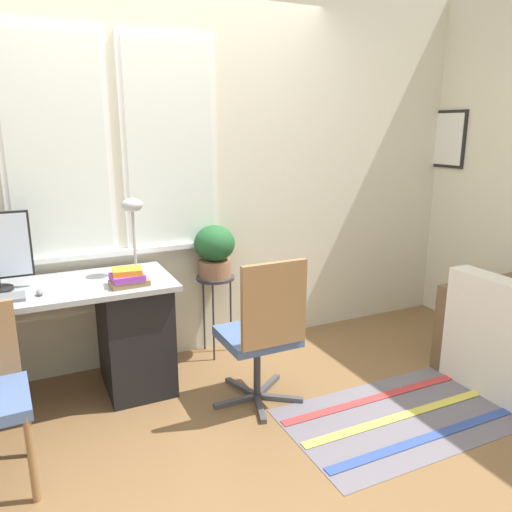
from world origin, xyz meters
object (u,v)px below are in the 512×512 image
Objects in this scene: desk_lamp at (133,219)px; book_stack at (128,278)px; mouse at (40,292)px; plant_stand at (215,285)px; potted_plant at (215,249)px; office_chair_swivel at (263,332)px.

book_stack is at bearing -114.50° from desk_lamp.
mouse is 0.11× the size of plant_stand.
plant_stand is at bearing 29.18° from book_stack.
book_stack is 0.79m from potted_plant.
potted_plant reaches higher than office_chair_swivel.
book_stack is at bearing -150.82° from potted_plant.
potted_plant is at bearing 17.24° from desk_lamp.
potted_plant is (0.00, 0.79, 0.33)m from office_chair_swivel.
book_stack reaches higher than mouse.
office_chair_swivel reaches higher than plant_stand.
office_chair_swivel reaches higher than book_stack.
book_stack is (-0.09, -0.20, -0.31)m from desk_lamp.
office_chair_swivel is 0.86m from potted_plant.
book_stack is 0.38× the size of plant_stand.
office_chair_swivel is 1.56× the size of plant_stand.
plant_stand is at bearing 17.24° from desk_lamp.
desk_lamp is 2.15× the size of book_stack.
plant_stand is (1.17, 0.36, -0.22)m from mouse.
potted_plant is (0.69, 0.39, 0.01)m from book_stack.
office_chair_swivel is (1.17, -0.44, -0.28)m from mouse.
potted_plant reaches higher than book_stack.
plant_stand is (0.69, 0.39, -0.26)m from book_stack.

